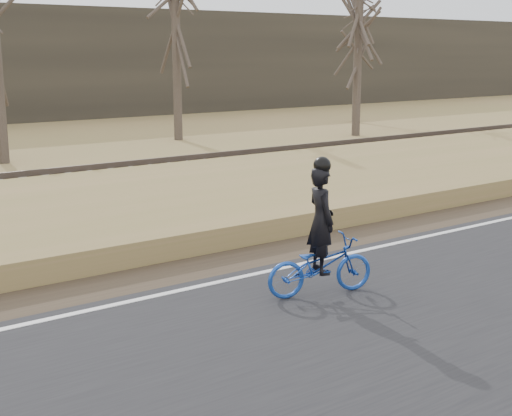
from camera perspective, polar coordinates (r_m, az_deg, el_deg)
ground at (r=13.10m, az=8.59°, el=-3.96°), size 120.00×120.00×0.00m
road at (r=11.52m, az=17.30°, el=-6.56°), size 120.00×6.00×0.06m
edge_line at (r=13.22m, az=8.00°, el=-3.50°), size 120.00×0.12×0.01m
shoulder at (r=13.94m, az=5.17°, el=-2.77°), size 120.00×1.60×0.04m
embankment at (r=16.22m, az=-1.72°, el=0.17°), size 120.00×5.00×0.44m
ballast at (r=19.43m, az=-7.98°, el=2.13°), size 120.00×3.00×0.45m
railroad at (r=19.38m, az=-8.01°, el=3.01°), size 120.00×2.40×0.29m
cyclist at (r=10.75m, az=5.17°, el=-3.50°), size 1.79×1.01×2.11m
bare_tree_center at (r=30.13m, az=-6.42°, el=13.70°), size 0.36×0.36×8.71m
bare_tree_right at (r=31.79m, az=8.14°, el=11.54°), size 0.36×0.36×6.45m
bare_tree_far_right at (r=37.94m, az=8.09°, el=11.99°), size 0.36×0.36×6.86m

